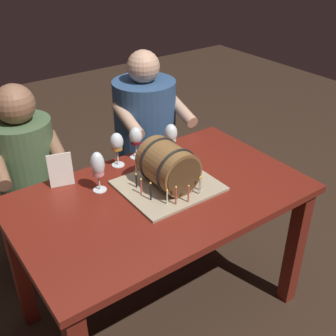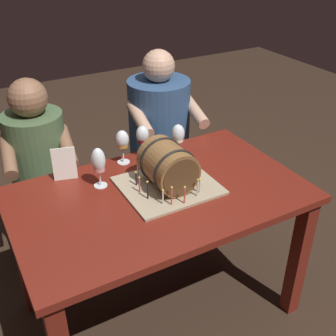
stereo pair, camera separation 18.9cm
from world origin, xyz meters
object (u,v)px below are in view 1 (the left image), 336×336
dining_table (161,214)px  wine_glass_red (136,137)px  wine_glass_rose (98,166)px  person_seated_right (146,146)px  wine_glass_white (171,135)px  wine_glass_amber (117,143)px  menu_card (61,170)px  person_seated_left (32,192)px  barrel_cake (168,168)px

dining_table → wine_glass_red: bearing=75.7°
wine_glass_rose → person_seated_right: bearing=41.8°
wine_glass_white → wine_glass_rose: (-0.47, -0.10, 0.02)m
wine_glass_amber → dining_table: bearing=-84.8°
dining_table → wine_glass_rose: 0.37m
wine_glass_rose → wine_glass_amber: bearing=39.4°
dining_table → wine_glass_white: size_ratio=7.86×
wine_glass_red → wine_glass_amber: 0.12m
dining_table → wine_glass_red: wine_glass_red is taller
menu_card → person_seated_left: person_seated_left is taller
dining_table → wine_glass_white: (0.26, 0.28, 0.23)m
barrel_cake → wine_glass_red: barrel_cake is taller
barrel_cake → person_seated_left: person_seated_left is taller
dining_table → wine_glass_amber: wine_glass_amber is taller
menu_card → person_seated_right: person_seated_right is taller
menu_card → person_seated_right: (0.71, 0.39, -0.26)m
dining_table → person_seated_right: 0.81m
wine_glass_white → wine_glass_red: 0.18m
barrel_cake → menu_card: 0.49m
barrel_cake → wine_glass_red: size_ratio=2.49×
barrel_cake → wine_glass_red: 0.33m
wine_glass_red → person_seated_left: (-0.47, 0.36, -0.34)m
barrel_cake → menu_card: size_ratio=2.64×
wine_glass_white → person_seated_left: size_ratio=0.15×
menu_card → person_seated_right: size_ratio=0.14×
barrel_cake → wine_glass_amber: bearing=106.0°
wine_glass_white → wine_glass_rose: size_ratio=0.85×
dining_table → person_seated_left: bearing=118.1°
wine_glass_white → menu_card: (-0.59, 0.05, -0.03)m
wine_glass_red → menu_card: bearing=-176.7°
barrel_cake → menu_card: (-0.39, 0.30, -0.02)m
dining_table → person_seated_right: size_ratio=1.12×
person_seated_left → person_seated_right: (0.76, 0.00, 0.05)m
barrel_cake → person_seated_left: 0.88m
wine_glass_red → wine_glass_rose: 0.34m
menu_card → person_seated_left: (-0.05, 0.39, -0.31)m
wine_glass_amber → wine_glass_white: bearing=-10.7°
person_seated_left → barrel_cake: bearing=-57.5°
menu_card → wine_glass_red: bearing=18.8°
wine_glass_rose → person_seated_left: person_seated_left is taller
wine_glass_amber → person_seated_right: person_seated_right is taller
wine_glass_rose → menu_card: 0.19m
wine_glass_white → wine_glass_rose: wine_glass_rose is taller
wine_glass_red → person_seated_right: 0.55m
wine_glass_red → wine_glass_rose: (-0.30, -0.17, 0.01)m
wine_glass_white → menu_card: wine_glass_white is taller
wine_glass_red → wine_glass_rose: wine_glass_rose is taller
barrel_cake → dining_table: bearing=-157.4°
person_seated_left → person_seated_right: bearing=0.1°
wine_glass_red → wine_glass_rose: size_ratio=0.86×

